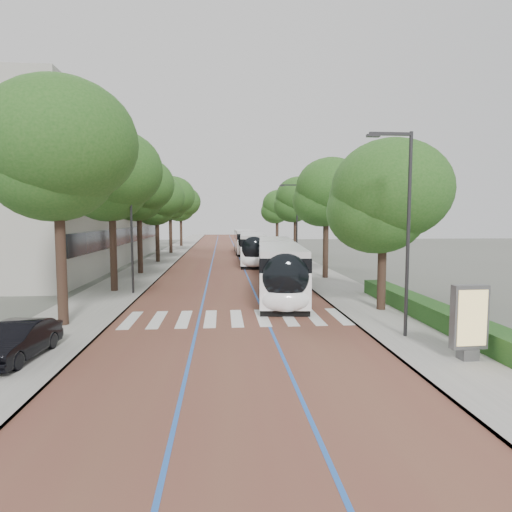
# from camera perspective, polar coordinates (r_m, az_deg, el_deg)

# --- Properties ---
(ground) EXTENTS (160.00, 160.00, 0.00)m
(ground) POSITION_cam_1_polar(r_m,az_deg,el_deg) (19.80, -3.09, -9.00)
(ground) COLOR #51544C
(ground) RESTS_ON ground
(road) EXTENTS (11.00, 140.00, 0.02)m
(road) POSITION_cam_1_polar(r_m,az_deg,el_deg) (59.40, -4.07, 0.37)
(road) COLOR brown
(road) RESTS_ON ground
(sidewalk_left) EXTENTS (4.00, 140.00, 0.12)m
(sidewalk_left) POSITION_cam_1_polar(r_m,az_deg,el_deg) (59.81, -11.27, 0.37)
(sidewalk_left) COLOR gray
(sidewalk_left) RESTS_ON ground
(sidewalk_right) EXTENTS (4.00, 140.00, 0.12)m
(sidewalk_right) POSITION_cam_1_polar(r_m,az_deg,el_deg) (59.92, 3.12, 0.47)
(sidewalk_right) COLOR gray
(sidewalk_right) RESTS_ON ground
(kerb_left) EXTENTS (0.20, 140.00, 0.14)m
(kerb_left) POSITION_cam_1_polar(r_m,az_deg,el_deg) (59.61, -9.46, 0.38)
(kerb_left) COLOR gray
(kerb_left) RESTS_ON ground
(kerb_right) EXTENTS (0.20, 140.00, 0.14)m
(kerb_right) POSITION_cam_1_polar(r_m,az_deg,el_deg) (59.70, 1.32, 0.46)
(kerb_right) COLOR gray
(kerb_right) RESTS_ON ground
(zebra_crossing) EXTENTS (10.55, 3.60, 0.01)m
(zebra_crossing) POSITION_cam_1_polar(r_m,az_deg,el_deg) (20.77, -2.60, -8.26)
(zebra_crossing) COLOR silver
(zebra_crossing) RESTS_ON ground
(lane_line_left) EXTENTS (0.12, 126.00, 0.01)m
(lane_line_left) POSITION_cam_1_polar(r_m,az_deg,el_deg) (59.41, -5.61, 0.38)
(lane_line_left) COLOR #2355B2
(lane_line_left) RESTS_ON road
(lane_line_right) EXTENTS (0.12, 126.00, 0.01)m
(lane_line_right) POSITION_cam_1_polar(r_m,az_deg,el_deg) (59.43, -2.52, 0.40)
(lane_line_right) COLOR #2355B2
(lane_line_right) RESTS_ON road
(office_building) EXTENTS (18.11, 40.00, 14.00)m
(office_building) POSITION_cam_1_polar(r_m,az_deg,el_deg) (50.94, -26.65, 6.96)
(office_building) COLOR #9F9C93
(office_building) RESTS_ON ground
(hedge) EXTENTS (1.20, 14.00, 0.80)m
(hedge) POSITION_cam_1_polar(r_m,az_deg,el_deg) (21.87, 21.66, -6.61)
(hedge) COLOR #18461A
(hedge) RESTS_ON sidewalk_right
(streetlight_near) EXTENTS (1.82, 0.20, 8.00)m
(streetlight_near) POSITION_cam_1_polar(r_m,az_deg,el_deg) (17.68, 19.16, 4.83)
(streetlight_near) COLOR #2B2A2D
(streetlight_near) RESTS_ON sidewalk_right
(streetlight_far) EXTENTS (1.82, 0.20, 8.00)m
(streetlight_far) POSITION_cam_1_polar(r_m,az_deg,el_deg) (41.81, 5.25, 5.02)
(streetlight_far) COLOR #2B2A2D
(streetlight_far) RESTS_ON sidewalk_right
(lamp_post_left) EXTENTS (0.14, 0.14, 8.00)m
(lamp_post_left) POSITION_cam_1_polar(r_m,az_deg,el_deg) (27.79, -16.26, 3.42)
(lamp_post_left) COLOR #2B2A2D
(lamp_post_left) RESTS_ON sidewalk_left
(trees_left) EXTENTS (6.33, 61.28, 10.13)m
(trees_left) POSITION_cam_1_polar(r_m,az_deg,el_deg) (45.15, -13.62, 7.82)
(trees_left) COLOR black
(trees_left) RESTS_ON ground
(trees_right) EXTENTS (5.96, 47.47, 8.93)m
(trees_right) POSITION_cam_1_polar(r_m,az_deg,el_deg) (38.85, 7.67, 7.08)
(trees_right) COLOR black
(trees_right) RESTS_ON ground
(lead_bus) EXTENTS (4.07, 18.54, 3.20)m
(lead_bus) POSITION_cam_1_polar(r_m,az_deg,el_deg) (28.99, 2.94, -1.26)
(lead_bus) COLOR black
(lead_bus) RESTS_ON ground
(bus_queued_0) EXTENTS (3.05, 12.49, 3.20)m
(bus_queued_0) POSITION_cam_1_polar(r_m,az_deg,el_deg) (45.17, -0.49, 0.98)
(bus_queued_0) COLOR white
(bus_queued_0) RESTS_ON ground
(bus_queued_1) EXTENTS (2.58, 12.41, 3.20)m
(bus_queued_1) POSITION_cam_1_polar(r_m,az_deg,el_deg) (58.48, -1.50, 1.90)
(bus_queued_1) COLOR white
(bus_queued_1) RESTS_ON ground
(ad_panel) EXTENTS (1.22, 0.49, 2.50)m
(ad_panel) POSITION_cam_1_polar(r_m,az_deg,el_deg) (15.91, 26.55, -7.72)
(ad_panel) COLOR #59595B
(ad_panel) RESTS_ON sidewalk_right
(parked_car) EXTENTS (1.63, 3.88, 1.25)m
(parked_car) POSITION_cam_1_polar(r_m,az_deg,el_deg) (16.50, -29.16, -9.83)
(parked_car) COLOR black
(parked_car) RESTS_ON sidewalk_left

